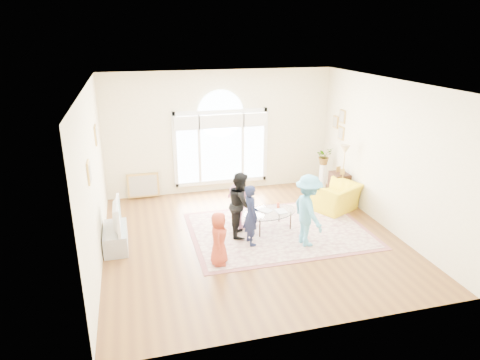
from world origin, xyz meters
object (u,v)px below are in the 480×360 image
object	(u,v)px
tv_console	(116,238)
armchair	(336,197)
area_rug	(279,230)
coffee_table	(270,213)
television	(114,215)

from	to	relation	value
tv_console	armchair	bearing A→B (deg)	6.86
area_rug	coffee_table	bearing A→B (deg)	149.50
coffee_table	armchair	world-z (taller)	armchair
coffee_table	armchair	distance (m)	1.97
coffee_table	armchair	bearing A→B (deg)	4.46
tv_console	coffee_table	size ratio (longest dim) A/B	0.73
television	armchair	xyz separation A→B (m)	(5.10, 0.61, -0.37)
television	coffee_table	distance (m)	3.25
area_rug	television	size ratio (longest dim) A/B	3.68
tv_console	coffee_table	world-z (taller)	coffee_table
area_rug	armchair	bearing A→B (deg)	23.04
television	armchair	world-z (taller)	television
tv_console	television	world-z (taller)	television
area_rug	coffee_table	distance (m)	0.44
armchair	tv_console	bearing A→B (deg)	-21.20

